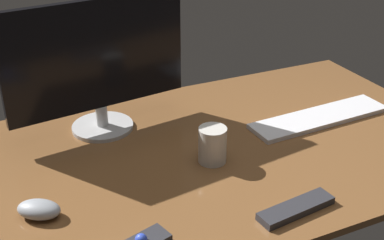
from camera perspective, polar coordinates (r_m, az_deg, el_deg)
name	(u,v)px	position (r cm, az deg, el deg)	size (l,w,h in cm)	color
desk	(221,150)	(142.12, 3.29, -3.36)	(140.00, 84.00, 2.00)	brown
monitor	(97,63)	(144.54, -10.61, 6.27)	(52.86, 18.02, 38.53)	silver
keyboard	(320,117)	(160.24, 14.13, 0.28)	(45.95, 11.08, 1.42)	white
computer_mouse	(39,209)	(119.80, -16.79, -9.57)	(10.03, 6.06, 3.90)	#999EA5
tv_remote	(296,208)	(119.22, 11.59, -9.68)	(19.30, 4.96, 1.82)	#2D2D33
coffee_mug	(212,145)	(132.69, 2.31, -2.81)	(7.44, 7.44, 9.79)	silver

